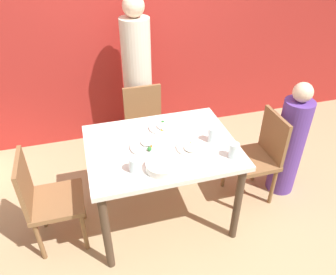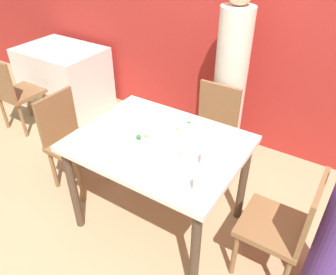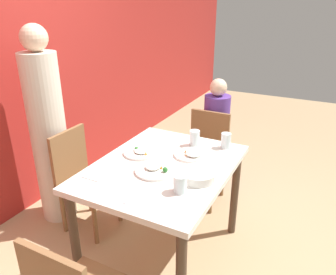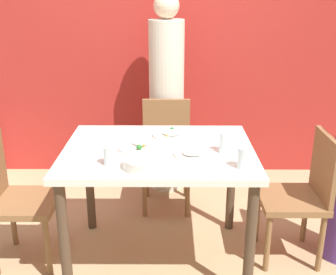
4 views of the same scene
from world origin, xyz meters
name	(u,v)px [view 1 (image 1 of 4)]	position (x,y,z in m)	size (l,w,h in m)	color
ground_plane	(162,215)	(0.00, 0.00, 0.00)	(10.00, 10.00, 0.00)	tan
wall_back	(124,19)	(0.00, 1.46, 1.35)	(10.00, 0.06, 2.70)	#A82823
dining_table	(162,155)	(0.00, 0.00, 0.68)	(1.14, 0.88, 0.78)	silver
chair_adult_spot	(146,126)	(0.04, 0.77, 0.46)	(0.40, 0.40, 0.85)	brown
chair_child_spot	(259,154)	(0.91, 0.04, 0.46)	(0.40, 0.40, 0.85)	brown
chair_empty_left	(46,198)	(-0.91, -0.01, 0.46)	(0.40, 0.40, 0.85)	brown
person_adult	(138,84)	(0.04, 1.09, 0.78)	(0.29, 0.29, 1.66)	beige
person_child	(289,144)	(1.21, 0.04, 0.52)	(0.26, 0.26, 1.12)	#5B3893
bowl_curry	(162,166)	(-0.07, -0.28, 0.81)	(0.23, 0.23, 0.05)	silver
plate_rice_adult	(192,148)	(0.20, -0.12, 0.79)	(0.23, 0.23, 0.05)	white
plate_rice_child	(164,127)	(0.08, 0.22, 0.79)	(0.25, 0.25, 0.05)	white
plate_noodles	(148,146)	(-0.11, 0.00, 0.79)	(0.27, 0.27, 0.05)	white
glass_water_tall	(135,165)	(-0.25, -0.24, 0.83)	(0.08, 0.08, 0.11)	silver
glass_water_short	(234,150)	(0.46, -0.29, 0.84)	(0.07, 0.07, 0.12)	silver
glass_water_center	(213,135)	(0.39, -0.06, 0.84)	(0.08, 0.08, 0.12)	silver
napkin_folded	(114,129)	(-0.31, 0.31, 0.78)	(0.14, 0.14, 0.01)	white
fork_steel	(106,154)	(-0.42, 0.00, 0.78)	(0.18, 0.08, 0.01)	silver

